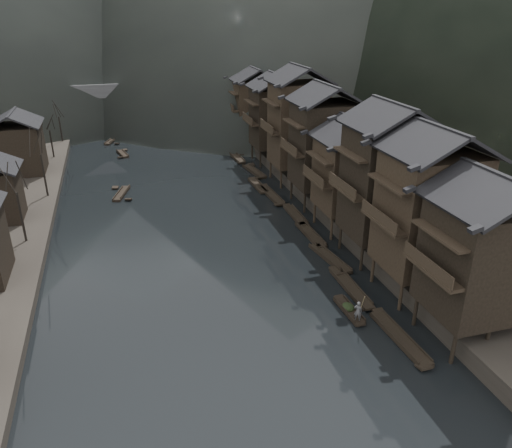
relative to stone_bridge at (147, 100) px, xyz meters
name	(u,v)px	position (x,y,z in m)	size (l,w,h in m)	color
water	(224,314)	(0.00, -72.00, -5.11)	(300.00, 300.00, 0.00)	black
right_bank	(374,148)	(35.00, -32.00, -4.21)	(40.00, 200.00, 1.80)	#2D2823
stilt_houses	(330,137)	(17.28, -52.94, 3.90)	(9.00, 67.60, 16.17)	black
bare_trees	(24,173)	(-17.00, -49.02, 1.37)	(3.85, 73.32, 7.70)	black
moored_sampans	(277,199)	(12.16, -48.71, -4.91)	(2.93, 67.47, 0.47)	black
midriver_boats	(120,152)	(-6.54, -20.23, -4.91)	(5.76, 42.32, 0.45)	black
stone_bridge	(147,100)	(0.00, 0.00, 0.00)	(40.00, 6.00, 9.00)	#4C4C4F
hero_sampan	(349,310)	(10.01, -74.59, -4.91)	(1.06, 4.53, 0.43)	black
cargo_heap	(348,303)	(10.02, -74.38, -4.38)	(0.99, 1.30, 0.60)	black
boatman	(358,309)	(9.97, -76.17, -3.77)	(0.66, 0.43, 1.81)	#515154
bamboo_pole	(364,279)	(10.17, -76.17, -1.06)	(0.06, 0.06, 4.15)	#8C7A51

